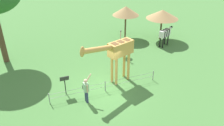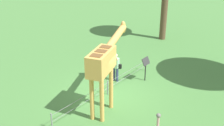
# 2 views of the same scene
# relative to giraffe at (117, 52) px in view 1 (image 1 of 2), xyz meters

# --- Properties ---
(ground_plane) EXTENTS (60.00, 60.00, 0.00)m
(ground_plane) POSITION_rel_giraffe_xyz_m (1.06, 0.66, -2.31)
(ground_plane) COLOR #427538
(giraffe) EXTENTS (3.88, 1.71, 3.44)m
(giraffe) POSITION_rel_giraffe_xyz_m (0.00, 0.00, 0.00)
(giraffe) COLOR gold
(giraffe) RESTS_ON ground_plane
(visitor) EXTENTS (0.57, 0.58, 1.76)m
(visitor) POSITION_rel_giraffe_xyz_m (2.46, 1.30, -1.41)
(visitor) COLOR navy
(visitor) RESTS_ON ground_plane
(zebra) EXTENTS (1.77, 1.02, 1.66)m
(zebra) POSITION_rel_giraffe_xyz_m (-6.36, -3.99, -1.15)
(zebra) COLOR black
(zebra) RESTS_ON ground_plane
(ostrich) EXTENTS (0.70, 0.56, 2.25)m
(ostrich) POSITION_rel_giraffe_xyz_m (-1.98, -3.61, -1.13)
(ostrich) COLOR #CC9E93
(ostrich) RESTS_ON ground_plane
(shade_hut_near) EXTENTS (2.56, 2.56, 3.11)m
(shade_hut_near) POSITION_rel_giraffe_xyz_m (-3.90, -7.21, 0.36)
(shade_hut_near) COLOR brown
(shade_hut_near) RESTS_ON ground_plane
(shade_hut_far) EXTENTS (3.00, 3.00, 2.91)m
(shade_hut_far) POSITION_rel_giraffe_xyz_m (-6.86, -5.48, 0.19)
(shade_hut_far) COLOR brown
(shade_hut_far) RESTS_ON ground_plane
(info_sign) EXTENTS (0.56, 0.21, 1.32)m
(info_sign) POSITION_rel_giraffe_xyz_m (3.48, 0.08, -1.36)
(info_sign) COLOR black
(info_sign) RESTS_ON ground_plane
(wire_fence) EXTENTS (7.05, 0.05, 0.75)m
(wire_fence) POSITION_rel_giraffe_xyz_m (1.06, 0.71, -1.91)
(wire_fence) COLOR slate
(wire_fence) RESTS_ON ground_plane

